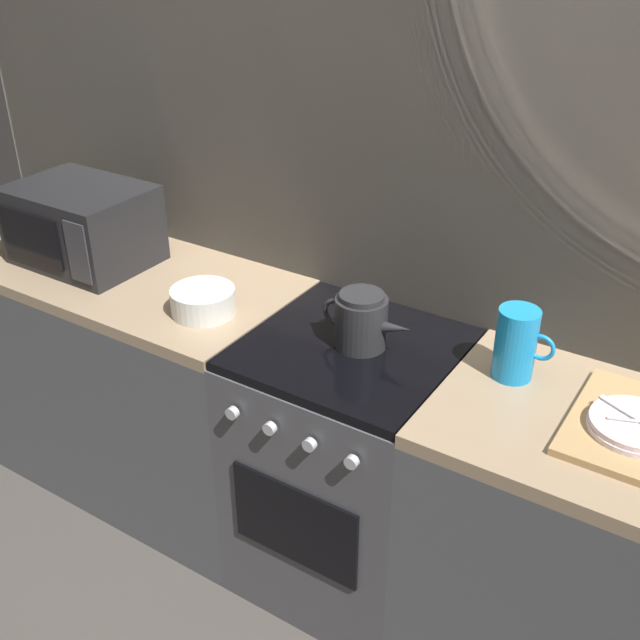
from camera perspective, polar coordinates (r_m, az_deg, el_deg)
ground_plane at (r=2.77m, az=1.97°, el=-17.97°), size 8.00×8.00×0.00m
back_wall at (r=2.31m, az=6.63°, el=8.03°), size 3.60×0.05×2.40m
counter_left at (r=2.92m, az=-13.25°, el=-4.39°), size 1.20×0.60×0.90m
stove_unit at (r=2.46m, az=2.13°, el=-10.89°), size 0.60×0.63×0.90m
microwave at (r=2.76m, az=-17.34°, el=6.83°), size 0.46×0.35×0.27m
kettle at (r=2.15m, az=3.13°, el=-0.04°), size 0.28×0.15×0.17m
mixing_bowl at (r=2.36m, az=-8.74°, el=1.41°), size 0.20×0.20×0.08m
pitcher at (r=2.07m, az=14.47°, el=-1.73°), size 0.16×0.11×0.20m
dish_pile at (r=1.99m, az=22.51°, el=-7.40°), size 0.30×0.40×0.06m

